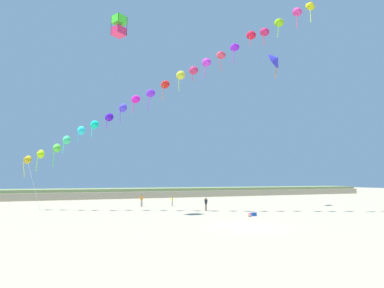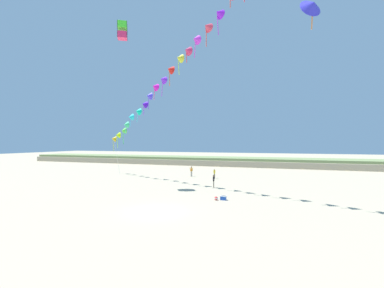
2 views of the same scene
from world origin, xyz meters
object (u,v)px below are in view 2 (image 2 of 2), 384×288
object	(u,v)px
beach_ball	(216,198)
person_near_left	(214,180)
person_mid_center	(191,171)
large_kite_mid_trail	(312,5)
person_near_right	(214,173)
large_kite_low_lead	(122,31)
beach_cooler	(223,198)

from	to	relation	value
beach_ball	person_near_left	bearing A→B (deg)	105.83
person_mid_center	beach_ball	world-z (taller)	person_mid_center
person_near_left	large_kite_mid_trail	bearing A→B (deg)	0.92
large_kite_mid_trail	person_near_left	bearing A→B (deg)	-179.08
person_mid_center	large_kite_mid_trail	xyz separation A→B (m)	(17.34, -8.79, 20.15)
person_near_right	person_mid_center	xyz separation A→B (m)	(-4.21, 1.13, 0.13)
person_near_right	beach_ball	bearing A→B (deg)	-75.68
person_near_left	person_near_right	bearing A→B (deg)	103.00
person_near_right	beach_ball	size ratio (longest dim) A/B	4.10
large_kite_mid_trail	large_kite_low_lead	bearing A→B (deg)	-172.26
large_kite_low_lead	large_kite_mid_trail	world-z (taller)	large_kite_mid_trail
large_kite_low_lead	person_near_right	bearing A→B (deg)	48.21
person_near_left	beach_ball	size ratio (longest dim) A/B	4.45
person_near_left	person_mid_center	xyz separation A→B (m)	(-6.03, 8.97, 0.05)
person_mid_center	large_kite_mid_trail	distance (m)	28.00
large_kite_low_lead	person_mid_center	bearing A→B (deg)	65.57
person_near_left	large_kite_mid_trail	xyz separation A→B (m)	(11.31, 0.18, 20.20)
beach_cooler	person_mid_center	bearing A→B (deg)	119.15
large_kite_low_lead	beach_cooler	size ratio (longest dim) A/B	3.74
person_mid_center	large_kite_mid_trail	world-z (taller)	large_kite_mid_trail
person_mid_center	beach_ball	size ratio (longest dim) A/B	4.71
person_mid_center	large_kite_mid_trail	size ratio (longest dim) A/B	0.43
large_kite_mid_trail	beach_cooler	xyz separation A→B (m)	(-8.74, -6.63, -20.92)
person_near_left	person_near_right	distance (m)	8.05
person_near_left	large_kite_low_lead	xyz separation A→B (m)	(-11.42, -2.91, 19.25)
large_kite_low_lead	large_kite_mid_trail	xyz separation A→B (m)	(22.74, 3.09, 0.96)
person_near_right	person_near_left	bearing A→B (deg)	-77.00
person_mid_center	beach_cooler	distance (m)	17.67
person_mid_center	beach_ball	distance (m)	17.62
person_near_right	person_mid_center	distance (m)	4.36
large_kite_low_lead	beach_cooler	bearing A→B (deg)	-14.19
person_mid_center	person_near_left	bearing A→B (deg)	-56.11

